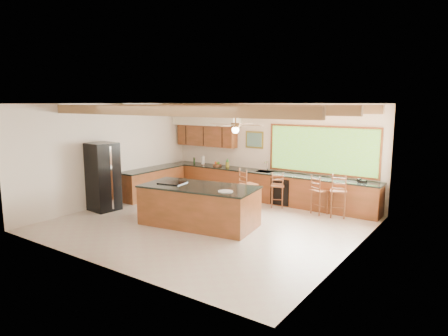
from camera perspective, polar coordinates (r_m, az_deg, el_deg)
The scene contains 9 objects.
ground at distance 10.20m, azimuth -2.34°, elevation -7.93°, with size 7.20×7.20×0.00m, color beige.
room_shell at distance 10.39m, azimuth -0.99°, elevation 4.86°, with size 7.27×6.54×3.02m.
counter_run at distance 12.53m, azimuth 1.62°, elevation -2.44°, with size 7.12×3.10×1.22m.
island at distance 9.97m, azimuth -3.60°, elevation -5.35°, with size 3.03×1.77×1.02m.
refrigerator at distance 11.75m, azimuth -16.92°, elevation -1.19°, with size 0.82×0.80×1.92m.
bar_stool_a at distance 11.35m, azimuth 3.30°, elevation -2.49°, with size 0.55×0.55×1.18m.
bar_stool_b at distance 11.65m, azimuth 7.52°, elevation -2.61°, with size 0.50×0.51×1.06m.
bar_stool_c at distance 10.94m, azimuth 15.94°, elevation -3.28°, with size 0.54×0.54×1.19m.
bar_stool_d at distance 11.13m, azimuth 13.41°, elevation -3.28°, with size 0.51×0.51×1.08m.
Camera 1 is at (5.89, -7.75, 3.04)m, focal length 32.00 mm.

